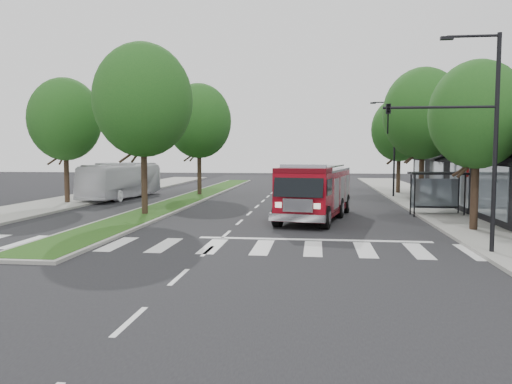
% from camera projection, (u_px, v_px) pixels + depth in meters
% --- Properties ---
extents(ground, '(140.00, 140.00, 0.00)m').
position_uv_depth(ground, '(226.00, 234.00, 22.97)').
color(ground, black).
rests_on(ground, ground).
extents(sidewalk_right, '(5.00, 80.00, 0.15)m').
position_uv_depth(sidewalk_right, '(450.00, 211.00, 31.37)').
color(sidewalk_right, gray).
rests_on(sidewalk_right, ground).
extents(sidewalk_left, '(5.00, 80.00, 0.15)m').
position_uv_depth(sidewalk_left, '(46.00, 206.00, 34.60)').
color(sidewalk_left, gray).
rests_on(sidewalk_left, ground).
extents(median, '(3.00, 50.00, 0.15)m').
position_uv_depth(median, '(194.00, 197.00, 41.50)').
color(median, gray).
rests_on(median, ground).
extents(bus_shelter, '(3.20, 1.60, 2.61)m').
position_uv_depth(bus_shelter, '(437.00, 182.00, 29.54)').
color(bus_shelter, black).
rests_on(bus_shelter, ground).
extents(tree_right_near, '(4.40, 4.40, 8.05)m').
position_uv_depth(tree_right_near, '(477.00, 115.00, 23.15)').
color(tree_right_near, black).
rests_on(tree_right_near, ground).
extents(tree_right_mid, '(5.60, 5.60, 9.72)m').
position_uv_depth(tree_right_mid, '(423.00, 114.00, 34.95)').
color(tree_right_mid, black).
rests_on(tree_right_mid, ground).
extents(tree_right_far, '(5.00, 5.00, 8.73)m').
position_uv_depth(tree_right_far, '(399.00, 130.00, 44.89)').
color(tree_right_far, black).
rests_on(tree_right_far, ground).
extents(tree_median_near, '(5.80, 5.80, 10.16)m').
position_uv_depth(tree_median_near, '(143.00, 100.00, 29.10)').
color(tree_median_near, black).
rests_on(tree_median_near, ground).
extents(tree_median_far, '(5.60, 5.60, 9.72)m').
position_uv_depth(tree_median_far, '(199.00, 121.00, 42.98)').
color(tree_median_far, black).
rests_on(tree_median_far, ground).
extents(tree_left_mid, '(5.20, 5.20, 9.16)m').
position_uv_depth(tree_left_mid, '(65.00, 119.00, 36.04)').
color(tree_left_mid, black).
rests_on(tree_left_mid, ground).
extents(streetlight_right_near, '(4.08, 0.22, 8.00)m').
position_uv_depth(streetlight_right_near, '(470.00, 127.00, 17.99)').
color(streetlight_right_near, black).
rests_on(streetlight_right_near, ground).
extents(streetlight_right_far, '(2.11, 0.20, 8.00)m').
position_uv_depth(streetlight_right_far, '(393.00, 144.00, 41.18)').
color(streetlight_right_far, black).
rests_on(streetlight_right_far, ground).
extents(fire_engine, '(4.44, 9.50, 3.17)m').
position_uv_depth(fire_engine, '(316.00, 192.00, 28.12)').
color(fire_engine, '#52040B').
rests_on(fire_engine, ground).
extents(city_bus, '(3.21, 10.78, 2.96)m').
position_uv_depth(city_bus, '(122.00, 180.00, 40.96)').
color(city_bus, silver).
rests_on(city_bus, ground).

